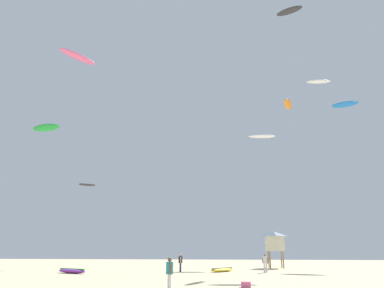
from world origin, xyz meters
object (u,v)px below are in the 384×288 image
Objects in this scene: person_foreground at (170,271)px; kite_aloft_5 at (288,104)px; kite_aloft_1 at (318,82)px; kite_aloft_4 at (87,185)px; kite_grounded_mid at (72,271)px; cooler_box at (246,285)px; kite_grounded_near at (222,270)px; person_midground at (265,262)px; kite_aloft_2 at (78,57)px; kite_aloft_7 at (262,136)px; kite_aloft_3 at (289,11)px; kite_aloft_0 at (46,128)px; kite_aloft_6 at (345,104)px; person_left at (180,261)px; lifeguard_tower at (275,241)px.

person_foreground is 0.54× the size of kite_aloft_5.
kite_aloft_1 reaches higher than kite_aloft_4.
cooler_box is at bearing -33.85° from kite_grounded_mid.
person_foreground is at bearing -119.16° from kite_aloft_5.
kite_grounded_near is 0.85× the size of kite_grounded_mid.
person_midground is 0.43× the size of kite_aloft_2.
kite_aloft_3 is at bearing -83.07° from kite_aloft_7.
kite_aloft_0 is at bearing -137.68° from kite_aloft_7.
person_midground is 0.42× the size of kite_aloft_6.
kite_aloft_2 is 23.31m from kite_aloft_3.
kite_aloft_2 is (-26.80, -12.89, -2.38)m from kite_aloft_1.
kite_aloft_0 is at bearing -61.16° from person_midground.
kite_aloft_7 is (19.94, 20.71, -2.34)m from kite_aloft_2.
kite_aloft_7 reaches higher than kite_aloft_0.
person_left is 0.53× the size of kite_aloft_5.
kite_aloft_6 is (17.93, 30.22, 23.88)m from cooler_box.
person_foreground is at bearing -106.17° from kite_aloft_7.
kite_aloft_1 is 29.84m from kite_aloft_2.
kite_grounded_near is at bearing -157.32° from kite_aloft_5.
kite_aloft_6 is at bearing 149.91° from person_midground.
kite_aloft_1 is at bearing 31.26° from person_foreground.
person_midground is 0.53× the size of kite_aloft_0.
person_foreground is 1.03× the size of person_midground.
person_left is 0.58× the size of kite_aloft_3.
lifeguard_tower is at bearing 101.02° from kite_aloft_3.
kite_aloft_2 is at bearing -5.79° from kite_aloft_0.
kite_aloft_2 is at bearing -144.39° from lifeguard_tower.
person_midground is 0.41× the size of lifeguard_tower.
kite_aloft_5 reaches higher than person_midground.
kite_aloft_6 is (33.44, 23.24, 3.37)m from kite_aloft_2.
kite_aloft_3 is at bearing 71.25° from person_midground.
lifeguard_tower is 1.29× the size of kite_aloft_5.
cooler_box is 0.14× the size of kite_aloft_2.
kite_aloft_4 is at bearing 132.94° from cooler_box.
kite_grounded_near is at bearing -155.48° from kite_aloft_1.
person_foreground is 4.80m from cooler_box.
kite_aloft_1 is 12.33m from kite_aloft_6.
kite_grounded_near is 14.05m from cooler_box.
kite_aloft_3 is at bearing 1.25° from kite_grounded_mid.
kite_aloft_4 is (-13.42, 7.27, 9.16)m from person_left.
kite_aloft_3 reaches higher than kite_aloft_1.
kite_aloft_3 is at bearing -92.10° from kite_aloft_5.
kite_aloft_1 is 6.57m from kite_aloft_5.
kite_grounded_near is 0.97× the size of kite_aloft_1.
cooler_box is (1.71, -13.94, -0.03)m from kite_grounded_near.
person_left is at bearing 33.24° from kite_aloft_2.
kite_grounded_near is 28.55m from kite_aloft_3.
kite_aloft_2 is 17.62m from kite_aloft_4.
kite_aloft_4 is at bearing 159.19° from kite_aloft_3.
kite_aloft_4 is 40.78m from kite_aloft_6.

